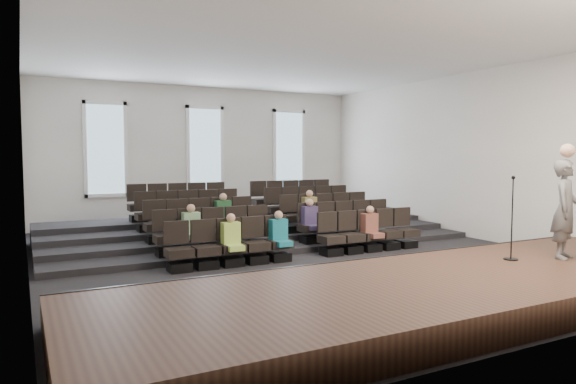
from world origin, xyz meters
The scene contains 14 objects.
ground centered at (0.00, 0.00, 0.00)m, with size 14.00×14.00×0.00m, color black.
ceiling centered at (0.00, 0.00, 5.01)m, with size 12.00×14.00×0.02m, color white.
wall_back centered at (0.00, 7.02, 2.50)m, with size 12.00×0.04×5.00m, color white.
wall_front centered at (0.00, -7.02, 2.50)m, with size 12.00×0.04×5.00m, color white.
wall_left centered at (-6.02, 0.00, 2.50)m, with size 0.04×14.00×5.00m, color white.
wall_right centered at (6.02, 0.00, 2.50)m, with size 0.04×14.00×5.00m, color white.
stage centered at (0.00, -5.10, 0.25)m, with size 11.80×3.60×0.50m, color #3F281B.
stage_lip centered at (0.00, -3.33, 0.25)m, with size 11.80×0.06×0.52m, color black.
risers centered at (0.00, 3.17, 0.20)m, with size 11.80×4.80×0.60m.
seating_rows centered at (0.00, 1.54, 0.68)m, with size 6.80×4.70×1.67m.
windows centered at (0.00, 6.95, 2.70)m, with size 8.44×0.10×3.24m.
audience centered at (-0.36, 0.30, 0.81)m, with size 4.85×2.64×1.10m.
speaker centered at (3.19, -5.07, 1.46)m, with size 0.70×0.46×1.91m, color #5A5855.
mic_stand centered at (2.17, -4.70, 0.98)m, with size 0.27×0.27×1.61m.
Camera 1 is at (-6.09, -11.30, 2.48)m, focal length 32.00 mm.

